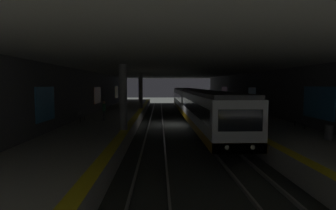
{
  "coord_description": "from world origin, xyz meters",
  "views": [
    {
      "loc": [
        -27.7,
        1.82,
        4.18
      ],
      "look_at": [
        10.72,
        0.59,
        1.26
      ],
      "focal_mm": 28.49,
      "sensor_mm": 36.0,
      "label": 1
    }
  ],
  "objects_px": {
    "pillar_far": "(141,91)",
    "bench_left_far": "(227,102)",
    "bench_right_mid": "(111,104)",
    "trash_bin": "(329,132)",
    "metro_train": "(194,103)",
    "person_walking_mid": "(126,105)",
    "person_standing_far": "(104,110)",
    "bench_right_near": "(81,115)",
    "bench_left_near": "(301,120)",
    "bench_left_mid": "(235,104)",
    "pillar_near": "(123,97)",
    "person_waiting_near": "(209,100)"
  },
  "relations": [
    {
      "from": "bench_left_near",
      "to": "pillar_far",
      "type": "bearing_deg",
      "value": 37.69
    },
    {
      "from": "metro_train",
      "to": "person_waiting_near",
      "type": "distance_m",
      "value": 8.86
    },
    {
      "from": "bench_left_mid",
      "to": "trash_bin",
      "type": "relative_size",
      "value": 2.0
    },
    {
      "from": "bench_left_far",
      "to": "bench_right_mid",
      "type": "height_order",
      "value": "same"
    },
    {
      "from": "bench_right_mid",
      "to": "bench_left_mid",
      "type": "bearing_deg",
      "value": -92.35
    },
    {
      "from": "pillar_far",
      "to": "person_waiting_near",
      "type": "relative_size",
      "value": 2.64
    },
    {
      "from": "person_walking_mid",
      "to": "person_standing_far",
      "type": "height_order",
      "value": "person_standing_far"
    },
    {
      "from": "bench_left_near",
      "to": "person_waiting_near",
      "type": "relative_size",
      "value": 0.99
    },
    {
      "from": "metro_train",
      "to": "bench_left_near",
      "type": "height_order",
      "value": "metro_train"
    },
    {
      "from": "bench_right_mid",
      "to": "person_waiting_near",
      "type": "distance_m",
      "value": 14.14
    },
    {
      "from": "metro_train",
      "to": "bench_right_mid",
      "type": "height_order",
      "value": "metro_train"
    },
    {
      "from": "bench_left_near",
      "to": "bench_right_near",
      "type": "xyz_separation_m",
      "value": [
        3.95,
        17.07,
        0.0
      ]
    },
    {
      "from": "bench_right_near",
      "to": "trash_bin",
      "type": "xyz_separation_m",
      "value": [
        -8.3,
        -16.33,
        -0.1
      ]
    },
    {
      "from": "bench_right_mid",
      "to": "person_walking_mid",
      "type": "relative_size",
      "value": 1.1
    },
    {
      "from": "bench_left_near",
      "to": "bench_left_mid",
      "type": "height_order",
      "value": "same"
    },
    {
      "from": "pillar_near",
      "to": "bench_right_mid",
      "type": "bearing_deg",
      "value": 13.07
    },
    {
      "from": "person_waiting_near",
      "to": "bench_left_far",
      "type": "bearing_deg",
      "value": -66.41
    },
    {
      "from": "pillar_near",
      "to": "trash_bin",
      "type": "relative_size",
      "value": 5.35
    },
    {
      "from": "pillar_far",
      "to": "bench_left_far",
      "type": "height_order",
      "value": "pillar_far"
    },
    {
      "from": "bench_right_near",
      "to": "bench_left_far",
      "type": "bearing_deg",
      "value": -44.67
    },
    {
      "from": "trash_bin",
      "to": "metro_train",
      "type": "bearing_deg",
      "value": 19.34
    },
    {
      "from": "bench_right_near",
      "to": "trash_bin",
      "type": "height_order",
      "value": "bench_right_near"
    },
    {
      "from": "metro_train",
      "to": "bench_left_mid",
      "type": "relative_size",
      "value": 20.74
    },
    {
      "from": "bench_left_far",
      "to": "bench_right_near",
      "type": "distance_m",
      "value": 24.28
    },
    {
      "from": "metro_train",
      "to": "bench_left_near",
      "type": "xyz_separation_m",
      "value": [
        -11.6,
        -6.33,
        -0.45
      ]
    },
    {
      "from": "pillar_near",
      "to": "bench_left_far",
      "type": "distance_m",
      "value": 25.29
    },
    {
      "from": "pillar_far",
      "to": "metro_train",
      "type": "distance_m",
      "value": 8.39
    },
    {
      "from": "bench_left_near",
      "to": "bench_left_far",
      "type": "distance_m",
      "value": 21.22
    },
    {
      "from": "person_waiting_near",
      "to": "person_walking_mid",
      "type": "height_order",
      "value": "person_waiting_near"
    },
    {
      "from": "metro_train",
      "to": "bench_left_mid",
      "type": "height_order",
      "value": "metro_train"
    },
    {
      "from": "bench_left_mid",
      "to": "person_waiting_near",
      "type": "xyz_separation_m",
      "value": [
        3.0,
        3.13,
        0.42
      ]
    },
    {
      "from": "pillar_far",
      "to": "person_waiting_near",
      "type": "height_order",
      "value": "pillar_far"
    },
    {
      "from": "bench_left_mid",
      "to": "person_standing_far",
      "type": "relative_size",
      "value": 0.99
    },
    {
      "from": "bench_right_near",
      "to": "person_waiting_near",
      "type": "bearing_deg",
      "value": -41.25
    },
    {
      "from": "pillar_far",
      "to": "bench_left_mid",
      "type": "bearing_deg",
      "value": -89.23
    },
    {
      "from": "bench_left_mid",
      "to": "bench_right_near",
      "type": "xyz_separation_m",
      "value": [
        -12.9,
        17.07,
        0.0
      ]
    },
    {
      "from": "pillar_near",
      "to": "person_waiting_near",
      "type": "bearing_deg",
      "value": -25.64
    },
    {
      "from": "pillar_near",
      "to": "pillar_far",
      "type": "xyz_separation_m",
      "value": [
        17.16,
        0.0,
        0.0
      ]
    },
    {
      "from": "metro_train",
      "to": "bench_left_mid",
      "type": "xyz_separation_m",
      "value": [
        5.25,
        -6.33,
        -0.45
      ]
    },
    {
      "from": "bench_left_near",
      "to": "trash_bin",
      "type": "relative_size",
      "value": 2.0
    },
    {
      "from": "bench_left_mid",
      "to": "person_walking_mid",
      "type": "height_order",
      "value": "person_walking_mid"
    },
    {
      "from": "bench_right_mid",
      "to": "pillar_far",
      "type": "bearing_deg",
      "value": -101.82
    },
    {
      "from": "pillar_near",
      "to": "person_standing_far",
      "type": "bearing_deg",
      "value": 25.97
    },
    {
      "from": "bench_right_near",
      "to": "person_walking_mid",
      "type": "distance_m",
      "value": 7.46
    },
    {
      "from": "pillar_near",
      "to": "bench_right_near",
      "type": "xyz_separation_m",
      "value": [
        4.43,
        4.18,
        -1.75
      ]
    },
    {
      "from": "pillar_far",
      "to": "bench_right_mid",
      "type": "bearing_deg",
      "value": 78.18
    },
    {
      "from": "pillar_near",
      "to": "bench_left_mid",
      "type": "xyz_separation_m",
      "value": [
        17.33,
        -12.88,
        -1.75
      ]
    },
    {
      "from": "bench_left_far",
      "to": "bench_right_near",
      "type": "xyz_separation_m",
      "value": [
        -17.27,
        17.07,
        0.0
      ]
    },
    {
      "from": "bench_right_near",
      "to": "person_standing_far",
      "type": "xyz_separation_m",
      "value": [
        0.3,
        -1.88,
        0.41
      ]
    },
    {
      "from": "bench_left_mid",
      "to": "bench_right_mid",
      "type": "relative_size",
      "value": 1.0
    }
  ]
}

